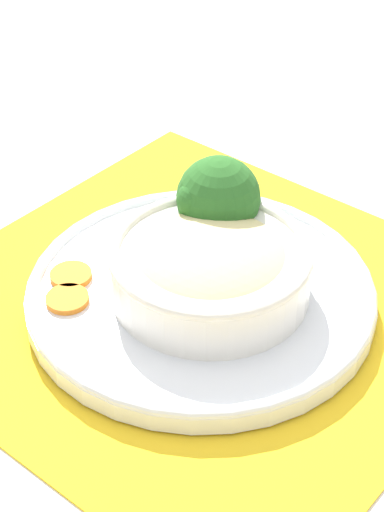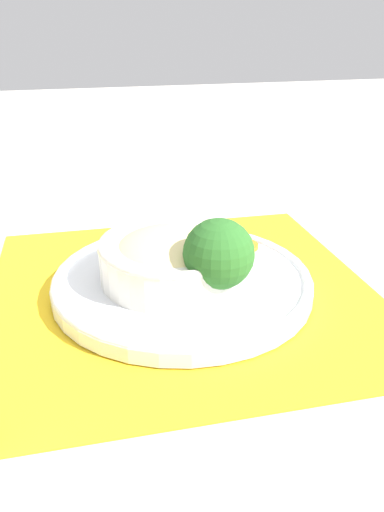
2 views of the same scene
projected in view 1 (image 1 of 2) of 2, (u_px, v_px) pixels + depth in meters
ground_plane at (201, 306)px, 0.74m from camera, size 4.00×4.00×0.00m
placemat at (201, 304)px, 0.74m from camera, size 0.45×0.46×0.00m
plate at (201, 292)px, 0.73m from camera, size 0.30×0.30×0.02m
bowl at (209, 267)px, 0.70m from camera, size 0.17×0.17×0.06m
broccoli_floret at (218, 198)px, 0.74m from camera, size 0.07×0.07×0.09m
carrot_slice_near at (71, 275)px, 0.73m from camera, size 0.04×0.04×0.01m
carrot_slice_middle at (67, 299)px, 0.71m from camera, size 0.04×0.04×0.01m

